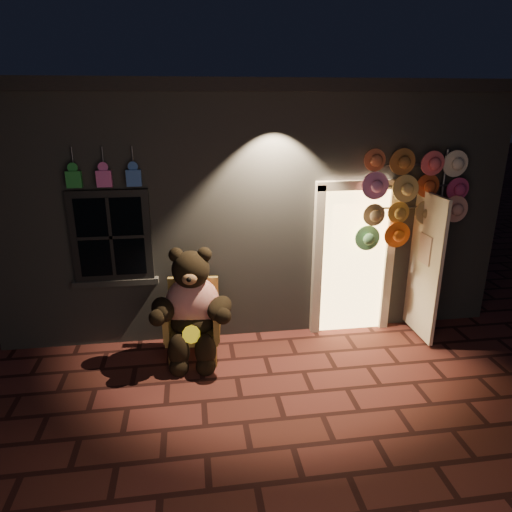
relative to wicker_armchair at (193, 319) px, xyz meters
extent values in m
plane|color=maroon|center=(0.91, -1.07, -0.50)|extent=(60.00, 60.00, 0.00)
cube|color=slate|center=(0.91, 2.93, 1.15)|extent=(7.00, 5.00, 3.30)
cube|color=black|center=(0.91, 2.93, 2.88)|extent=(7.30, 5.30, 0.16)
cube|color=black|center=(-0.99, 0.39, 1.05)|extent=(1.00, 0.10, 1.20)
cube|color=black|center=(-0.99, 0.36, 1.05)|extent=(0.82, 0.06, 1.02)
cube|color=slate|center=(-0.99, 0.39, 0.42)|extent=(1.10, 0.14, 0.08)
cube|color=#FFCA72|center=(2.26, 0.41, 0.55)|extent=(0.92, 0.10, 2.10)
cube|color=beige|center=(1.74, 0.37, 0.55)|extent=(0.12, 0.12, 2.20)
cube|color=beige|center=(2.78, 0.37, 0.55)|extent=(0.12, 0.12, 2.20)
cube|color=beige|center=(2.26, 0.37, 1.63)|extent=(1.16, 0.12, 0.12)
cube|color=beige|center=(3.16, 0.03, 0.55)|extent=(0.05, 0.80, 2.00)
cube|color=green|center=(-1.34, 0.31, 1.80)|extent=(0.18, 0.07, 0.20)
cylinder|color=#59595E|center=(-1.34, 0.37, 2.05)|extent=(0.02, 0.02, 0.25)
cube|color=#D859AD|center=(-0.99, 0.31, 1.80)|extent=(0.18, 0.07, 0.20)
cylinder|color=#59595E|center=(-0.99, 0.37, 2.05)|extent=(0.02, 0.02, 0.25)
cube|color=#335EB4|center=(-0.64, 0.31, 1.80)|extent=(0.18, 0.07, 0.20)
cylinder|color=#59595E|center=(-0.64, 0.37, 2.05)|extent=(0.02, 0.02, 0.25)
cube|color=olive|center=(-0.01, -0.08, -0.15)|extent=(0.71, 0.66, 0.09)
cube|color=olive|center=(0.02, 0.20, 0.17)|extent=(0.66, 0.13, 0.66)
cube|color=olive|center=(-0.32, -0.07, 0.03)|extent=(0.12, 0.57, 0.37)
cube|color=olive|center=(0.30, -0.13, 0.03)|extent=(0.12, 0.57, 0.37)
cylinder|color=olive|center=(-0.31, -0.32, -0.35)|extent=(0.05, 0.05, 0.30)
cylinder|color=olive|center=(0.25, -0.37, -0.35)|extent=(0.05, 0.05, 0.30)
cylinder|color=olive|center=(-0.26, 0.20, -0.35)|extent=(0.05, 0.05, 0.30)
cylinder|color=olive|center=(0.30, 0.16, -0.35)|extent=(0.05, 0.05, 0.30)
ellipsoid|color=red|center=(0.00, -0.03, 0.23)|extent=(0.74, 0.62, 0.73)
ellipsoid|color=black|center=(-0.01, -0.11, 0.02)|extent=(0.61, 0.54, 0.34)
sphere|color=black|center=(0.00, -0.08, 0.71)|extent=(0.51, 0.51, 0.47)
sphere|color=black|center=(-0.17, -0.03, 0.90)|extent=(0.18, 0.18, 0.18)
sphere|color=black|center=(0.17, -0.06, 0.90)|extent=(0.18, 0.18, 0.18)
ellipsoid|color=#976B44|center=(-0.02, -0.29, 0.67)|extent=(0.20, 0.14, 0.15)
ellipsoid|color=black|center=(-0.37, -0.22, 0.26)|extent=(0.38, 0.53, 0.27)
ellipsoid|color=black|center=(0.33, -0.28, 0.26)|extent=(0.44, 0.55, 0.27)
ellipsoid|color=black|center=(-0.20, -0.40, -0.23)|extent=(0.27, 0.27, 0.45)
ellipsoid|color=black|center=(0.13, -0.43, -0.23)|extent=(0.27, 0.27, 0.45)
sphere|color=black|center=(-0.20, -0.46, -0.41)|extent=(0.25, 0.25, 0.25)
sphere|color=black|center=(0.13, -0.49, -0.41)|extent=(0.25, 0.25, 0.25)
cylinder|color=yellow|center=(-0.03, -0.41, 0.00)|extent=(0.23, 0.11, 0.22)
cylinder|color=#59595E|center=(3.44, 0.31, 0.79)|extent=(0.04, 0.04, 2.59)
cylinder|color=#59595E|center=(3.15, 0.29, 1.90)|extent=(1.15, 0.03, 0.03)
cylinder|color=#59595E|center=(3.15, 0.29, 1.61)|extent=(1.15, 0.03, 0.03)
cylinder|color=#59595E|center=(3.15, 0.29, 1.32)|extent=(1.15, 0.03, 0.03)
cylinder|color=#D2663F|center=(2.41, 0.23, 1.94)|extent=(0.33, 0.11, 0.33)
cylinder|color=#A0602B|center=(2.80, 0.20, 1.94)|extent=(0.33, 0.11, 0.33)
cylinder|color=#F15C68|center=(3.18, 0.17, 1.94)|extent=(0.33, 0.11, 0.33)
cylinder|color=white|center=(3.56, 0.23, 1.94)|extent=(0.33, 0.11, 0.33)
cylinder|color=pink|center=(2.41, 0.20, 1.61)|extent=(0.33, 0.11, 0.33)
cylinder|color=#E3BD68|center=(2.80, 0.17, 1.61)|extent=(0.33, 0.11, 0.33)
cylinder|color=#B2451F|center=(3.18, 0.23, 1.61)|extent=(0.33, 0.11, 0.33)
cylinder|color=#C83775|center=(3.56, 0.20, 1.61)|extent=(0.33, 0.11, 0.33)
cylinder|color=tan|center=(2.41, 0.17, 1.27)|extent=(0.33, 0.11, 0.33)
cylinder|color=olive|center=(2.80, 0.23, 1.27)|extent=(0.33, 0.11, 0.33)
cylinder|color=#947F51|center=(3.18, 0.20, 1.27)|extent=(0.33, 0.11, 0.33)
cylinder|color=#F8AA9A|center=(3.56, 0.17, 1.27)|extent=(0.33, 0.11, 0.33)
cylinder|color=#62AB6A|center=(2.41, 0.23, 0.94)|extent=(0.33, 0.11, 0.33)
cylinder|color=orange|center=(2.80, 0.20, 0.94)|extent=(0.33, 0.11, 0.33)
camera|label=1|loc=(0.04, -5.42, 2.69)|focal=32.00mm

